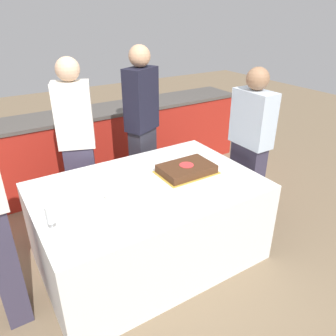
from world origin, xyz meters
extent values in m
plane|color=#7A664C|center=(0.00, 0.00, 0.00)|extent=(14.00, 14.00, 0.00)
cube|color=#A82319|center=(0.00, 1.67, 0.44)|extent=(4.40, 0.55, 0.88)
cube|color=#4C4742|center=(0.00, 1.67, 0.90)|extent=(4.40, 0.58, 0.04)
cube|color=silver|center=(0.00, 0.00, 0.37)|extent=(1.81, 1.19, 0.75)
cube|color=gold|center=(0.39, 0.01, 0.75)|extent=(0.50, 0.35, 0.00)
cube|color=#472816|center=(0.39, 0.01, 0.78)|extent=(0.46, 0.31, 0.07)
cylinder|color=red|center=(0.39, 0.01, 0.82)|extent=(0.13, 0.13, 0.00)
cylinder|color=white|center=(-0.29, -0.05, 0.76)|extent=(0.19, 0.19, 0.04)
cylinder|color=white|center=(-0.81, -0.21, 0.75)|extent=(0.07, 0.07, 0.00)
cylinder|color=white|center=(-0.81, -0.21, 0.78)|extent=(0.01, 0.01, 0.06)
cylinder|color=white|center=(-0.81, -0.21, 0.87)|extent=(0.05, 0.05, 0.12)
cylinder|color=white|center=(0.40, 0.31, 0.75)|extent=(0.19, 0.19, 0.00)
cube|color=#282833|center=(0.39, 0.81, 0.45)|extent=(0.33, 0.27, 0.90)
cube|color=black|center=(0.39, 0.81, 1.21)|extent=(0.39, 0.33, 0.62)
sphere|color=tan|center=(0.39, 0.81, 1.63)|extent=(0.21, 0.21, 0.21)
cube|color=#383347|center=(-1.12, 0.00, 0.47)|extent=(0.16, 0.30, 0.95)
cube|color=#383347|center=(1.12, 0.00, 0.43)|extent=(0.16, 0.34, 0.86)
cube|color=silver|center=(1.12, 0.00, 1.11)|extent=(0.20, 0.40, 0.52)
sphere|color=#936B4C|center=(1.12, 0.00, 1.48)|extent=(0.21, 0.21, 0.21)
cube|color=#383347|center=(-0.30, 0.81, 0.43)|extent=(0.32, 0.25, 0.87)
cube|color=silver|center=(-0.30, 0.81, 1.17)|extent=(0.38, 0.30, 0.60)
sphere|color=#D8AD89|center=(-0.30, 0.81, 1.57)|extent=(0.21, 0.21, 0.21)
camera|label=1|loc=(-1.09, -2.05, 2.05)|focal=35.00mm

